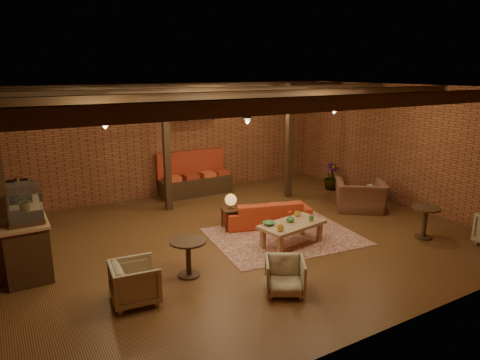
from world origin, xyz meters
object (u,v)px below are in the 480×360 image
coffee_table (291,225)px  plant_tall (333,150)px  armchair_a (135,280)px  armchair_right (361,191)px  side_table_lamp (231,203)px  sofa (267,212)px  round_table_right (425,218)px  armchair_b (285,274)px  round_table_left (188,252)px  side_table_book (369,187)px

coffee_table → plant_tall: bearing=37.8°
coffee_table → plant_tall: (3.65, 2.83, 0.79)m
armchair_a → armchair_right: size_ratio=0.60×
side_table_lamp → armchair_a: 3.48m
sofa → round_table_right: round_table_right is taller
armchair_b → armchair_right: armchair_right is taller
round_table_left → plant_tall: 6.82m
side_table_lamp → round_table_left: bearing=-137.2°
armchair_b → side_table_book: bearing=61.4°
round_table_left → round_table_right: (5.12, -0.94, 0.01)m
armchair_a → armchair_b: size_ratio=1.13×
coffee_table → armchair_right: 3.05m
armchair_b → side_table_book: (4.93, 2.85, 0.10)m
armchair_right → side_table_book: (0.74, 0.39, -0.11)m
round_table_left → armchair_b: size_ratio=1.05×
coffee_table → plant_tall: plant_tall is taller
side_table_lamp → armchair_b: size_ratio=1.31×
sofa → side_table_book: bearing=-163.7°
armchair_b → armchair_right: bearing=61.7°
sofa → side_table_book: sofa is taller
round_table_left → side_table_book: bearing=14.1°
round_table_left → side_table_book: round_table_left is taller
coffee_table → round_table_right: (2.72, -1.15, 0.04)m
coffee_table → round_table_left: 2.41m
side_table_lamp → round_table_right: (3.37, -2.57, -0.17)m
armchair_a → round_table_right: 6.22m
coffee_table → armchair_right: bearing=17.6°
side_table_book → coffee_table: bearing=-160.2°
sofa → armchair_a: size_ratio=2.77×
armchair_b → round_table_right: round_table_right is taller
armchair_right → round_table_right: armchair_right is taller
sofa → round_table_left: 3.04m
sofa → armchair_b: armchair_b is taller
side_table_lamp → side_table_book: bearing=-1.4°
sofa → armchair_right: 2.70m
side_table_book → round_table_right: bearing=-110.7°
round_table_left → plant_tall: bearing=26.7°
armchair_right → round_table_right: size_ratio=1.74×
side_table_lamp → round_table_left: 2.40m
coffee_table → side_table_book: size_ratio=3.13×
armchair_a → plant_tall: (7.12, 3.42, 0.85)m
sofa → side_table_book: (3.41, 0.03, 0.13)m
side_table_lamp → armchair_a: bearing=-144.6°
coffee_table → round_table_right: size_ratio=2.14×
side_table_book → armchair_right: bearing=-152.1°
armchair_a → armchair_b: bearing=-107.4°
round_table_left → armchair_right: 5.43m
armchair_right → round_table_right: (-0.19, -2.07, -0.06)m
coffee_table → side_table_lamp: bearing=114.3°
armchair_a → side_table_book: (7.12, 1.90, 0.06)m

